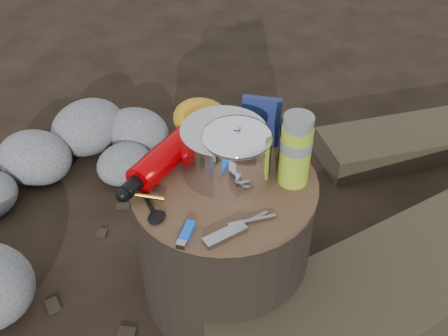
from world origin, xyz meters
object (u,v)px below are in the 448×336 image
at_px(stump, 224,240).
at_px(camping_pot, 236,156).
at_px(travel_mug, 294,142).
at_px(fuel_bottle, 166,156).
at_px(thermos, 296,150).

distance_m(stump, camping_pot, 0.30).
bearing_deg(travel_mug, fuel_bottle, -149.62).
xyz_separation_m(stump, travel_mug, (0.13, 0.16, 0.28)).
relative_size(fuel_bottle, travel_mug, 2.73).
distance_m(camping_pot, travel_mug, 0.18).
height_order(fuel_bottle, thermos, thermos).
relative_size(camping_pot, fuel_bottle, 0.54).
bearing_deg(travel_mug, stump, -129.46).
height_order(camping_pot, thermos, thermos).
distance_m(thermos, travel_mug, 0.09).
relative_size(stump, fuel_bottle, 1.52).
xyz_separation_m(fuel_bottle, travel_mug, (0.29, 0.17, 0.02)).
distance_m(camping_pot, fuel_bottle, 0.19).
height_order(stump, travel_mug, travel_mug).
bearing_deg(fuel_bottle, stump, 11.33).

